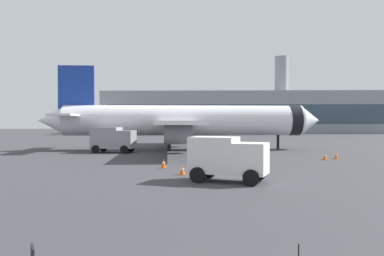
{
  "coord_description": "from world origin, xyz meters",
  "views": [
    {
      "loc": [
        -0.11,
        -3.21,
        3.44
      ],
      "look_at": [
        -0.93,
        26.85,
        3.0
      ],
      "focal_mm": 35.52,
      "sensor_mm": 36.0,
      "label": 1
    }
  ],
  "objects_px": {
    "service_truck": "(113,138)",
    "safety_cone_outer": "(164,164)",
    "safety_cone_far": "(182,170)",
    "cargo_van": "(227,157)",
    "safety_cone_near": "(336,155)",
    "airplane_taxiing": "(93,126)",
    "airplane_at_gate": "(183,121)",
    "safety_cone_mid": "(325,156)"
  },
  "relations": [
    {
      "from": "airplane_taxiing",
      "to": "service_truck",
      "type": "xyz_separation_m",
      "value": [
        21.65,
        -66.78,
        -0.92
      ]
    },
    {
      "from": "airplane_at_gate",
      "to": "safety_cone_outer",
      "type": "distance_m",
      "value": 19.68
    },
    {
      "from": "airplane_at_gate",
      "to": "cargo_van",
      "type": "xyz_separation_m",
      "value": [
        3.9,
        -25.92,
        -2.21
      ]
    },
    {
      "from": "cargo_van",
      "to": "safety_cone_mid",
      "type": "bearing_deg",
      "value": 53.22
    },
    {
      "from": "airplane_taxiing",
      "to": "safety_cone_mid",
      "type": "height_order",
      "value": "airplane_taxiing"
    },
    {
      "from": "safety_cone_near",
      "to": "airplane_at_gate",
      "type": "bearing_deg",
      "value": 142.42
    },
    {
      "from": "airplane_taxiing",
      "to": "safety_cone_outer",
      "type": "distance_m",
      "value": 86.34
    },
    {
      "from": "airplane_taxiing",
      "to": "service_truck",
      "type": "height_order",
      "value": "airplane_taxiing"
    },
    {
      "from": "airplane_at_gate",
      "to": "service_truck",
      "type": "relative_size",
      "value": 7.08
    },
    {
      "from": "service_truck",
      "to": "safety_cone_outer",
      "type": "relative_size",
      "value": 7.46
    },
    {
      "from": "service_truck",
      "to": "airplane_at_gate",
      "type": "bearing_deg",
      "value": 31.98
    },
    {
      "from": "service_truck",
      "to": "cargo_van",
      "type": "height_order",
      "value": "service_truck"
    },
    {
      "from": "airplane_taxiing",
      "to": "airplane_at_gate",
      "type": "bearing_deg",
      "value": -64.57
    },
    {
      "from": "airplane_taxiing",
      "to": "safety_cone_outer",
      "type": "bearing_deg",
      "value": -70.4
    },
    {
      "from": "cargo_van",
      "to": "safety_cone_near",
      "type": "height_order",
      "value": "cargo_van"
    },
    {
      "from": "safety_cone_outer",
      "to": "safety_cone_far",
      "type": "bearing_deg",
      "value": -66.34
    },
    {
      "from": "service_truck",
      "to": "safety_cone_outer",
      "type": "bearing_deg",
      "value": -63.34
    },
    {
      "from": "airplane_at_gate",
      "to": "service_truck",
      "type": "height_order",
      "value": "airplane_at_gate"
    },
    {
      "from": "safety_cone_mid",
      "to": "airplane_taxiing",
      "type": "bearing_deg",
      "value": 120.01
    },
    {
      "from": "safety_cone_mid",
      "to": "cargo_van",
      "type": "bearing_deg",
      "value": -126.78
    },
    {
      "from": "safety_cone_far",
      "to": "cargo_van",
      "type": "bearing_deg",
      "value": -45.72
    },
    {
      "from": "safety_cone_near",
      "to": "safety_cone_outer",
      "type": "relative_size",
      "value": 0.93
    },
    {
      "from": "safety_cone_near",
      "to": "safety_cone_mid",
      "type": "height_order",
      "value": "safety_cone_mid"
    },
    {
      "from": "safety_cone_near",
      "to": "airplane_taxiing",
      "type": "bearing_deg",
      "value": 121.22
    },
    {
      "from": "cargo_van",
      "to": "safety_cone_near",
      "type": "bearing_deg",
      "value": 51.71
    },
    {
      "from": "cargo_van",
      "to": "safety_cone_outer",
      "type": "relative_size",
      "value": 7.1
    },
    {
      "from": "cargo_van",
      "to": "safety_cone_far",
      "type": "relative_size",
      "value": 7.86
    },
    {
      "from": "safety_cone_outer",
      "to": "service_truck",
      "type": "bearing_deg",
      "value": 116.66
    },
    {
      "from": "cargo_van",
      "to": "safety_cone_near",
      "type": "relative_size",
      "value": 7.67
    },
    {
      "from": "airplane_taxiing",
      "to": "cargo_van",
      "type": "xyz_separation_m",
      "value": [
        33.33,
        -87.83,
        -1.08
      ]
    },
    {
      "from": "safety_cone_mid",
      "to": "safety_cone_outer",
      "type": "relative_size",
      "value": 1.01
    },
    {
      "from": "cargo_van",
      "to": "safety_cone_mid",
      "type": "xyz_separation_m",
      "value": [
        9.81,
        13.12,
        -1.11
      ]
    },
    {
      "from": "service_truck",
      "to": "cargo_van",
      "type": "xyz_separation_m",
      "value": [
        11.69,
        -21.05,
        -0.16
      ]
    },
    {
      "from": "safety_cone_near",
      "to": "safety_cone_far",
      "type": "height_order",
      "value": "safety_cone_near"
    },
    {
      "from": "service_truck",
      "to": "cargo_van",
      "type": "distance_m",
      "value": 24.08
    },
    {
      "from": "airplane_taxiing",
      "to": "safety_cone_far",
      "type": "bearing_deg",
      "value": -70.22
    },
    {
      "from": "airplane_taxiing",
      "to": "service_truck",
      "type": "relative_size",
      "value": 4.15
    },
    {
      "from": "airplane_taxiing",
      "to": "safety_cone_far",
      "type": "relative_size",
      "value": 34.22
    },
    {
      "from": "cargo_van",
      "to": "safety_cone_outer",
      "type": "distance_m",
      "value": 7.94
    },
    {
      "from": "service_truck",
      "to": "safety_cone_far",
      "type": "distance_m",
      "value": 20.31
    },
    {
      "from": "airplane_taxiing",
      "to": "safety_cone_mid",
      "type": "distance_m",
      "value": 86.3
    },
    {
      "from": "safety_cone_mid",
      "to": "safety_cone_far",
      "type": "distance_m",
      "value": 16.25
    }
  ]
}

